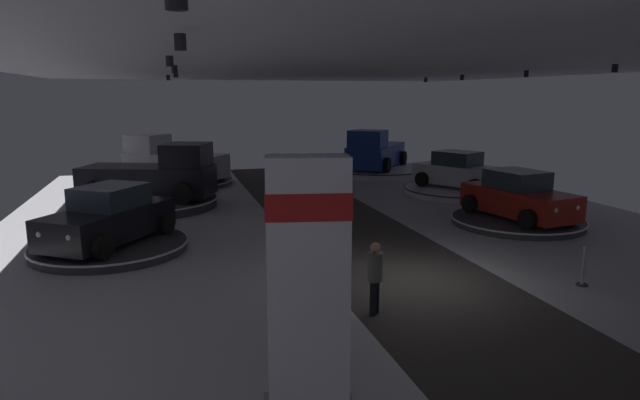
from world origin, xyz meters
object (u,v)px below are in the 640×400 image
(display_car_mid_left, at_px, (109,217))
(visitor_walking_near, at_px, (375,274))
(pickup_truck_deep_left, at_px, (170,161))
(display_platform_deep_right, at_px, (376,170))
(brand_sign_pylon, at_px, (308,292))
(display_car_mid_right, at_px, (518,197))
(display_platform_deep_left, at_px, (177,181))
(pickup_truck_far_left, at_px, (155,176))
(display_platform_far_right, at_px, (459,190))
(pickup_truck_deep_right, at_px, (375,152))
(display_platform_mid_left, at_px, (111,246))
(display_platform_mid_right, at_px, (517,221))
(display_car_far_right, at_px, (459,171))
(display_platform_far_left, at_px, (149,202))

(display_car_mid_left, distance_m, visitor_walking_near, 8.83)
(pickup_truck_deep_left, bearing_deg, display_platform_deep_right, 2.35)
(brand_sign_pylon, bearing_deg, display_car_mid_right, 43.16)
(pickup_truck_deep_left, distance_m, visitor_walking_near, 19.49)
(display_platform_deep_left, distance_m, pickup_truck_far_left, 6.10)
(display_platform_far_right, height_order, pickup_truck_deep_right, pickup_truck_deep_right)
(display_platform_mid_left, height_order, pickup_truck_deep_right, pickup_truck_deep_right)
(pickup_truck_deep_left, bearing_deg, display_car_mid_right, -47.07)
(display_platform_mid_left, xyz_separation_m, display_platform_mid_right, (13.86, -0.37, -0.01))
(display_car_far_right, xyz_separation_m, display_platform_mid_left, (-15.03, -5.84, -0.90))
(display_platform_deep_left, height_order, display_platform_far_left, display_platform_far_left)
(display_platform_far_right, relative_size, display_car_far_right, 1.14)
(brand_sign_pylon, distance_m, display_platform_deep_left, 22.45)
(display_platform_deep_left, distance_m, pickup_truck_deep_left, 1.09)
(display_platform_deep_left, xyz_separation_m, display_platform_mid_left, (-2.17, -12.31, 0.01))
(display_platform_deep_left, bearing_deg, visitor_walking_near, -78.86)
(display_platform_deep_left, distance_m, pickup_truck_deep_right, 11.37)
(display_platform_mid_left, distance_m, display_platform_far_left, 6.58)
(display_platform_deep_left, height_order, display_platform_far_right, display_platform_far_right)
(pickup_truck_deep_left, distance_m, display_platform_mid_right, 17.60)
(display_platform_mid_left, distance_m, visitor_walking_near, 8.86)
(display_platform_deep_left, xyz_separation_m, display_platform_deep_right, (11.50, 0.67, 0.07))
(display_platform_far_left, bearing_deg, brand_sign_pylon, -81.10)
(pickup_truck_deep_left, distance_m, display_platform_mid_left, 12.69)
(display_car_far_right, bearing_deg, display_platform_far_right, -62.27)
(display_car_far_right, relative_size, display_platform_far_left, 0.80)
(pickup_truck_deep_left, bearing_deg, display_platform_mid_right, -47.13)
(pickup_truck_far_left, bearing_deg, pickup_truck_deep_right, 27.41)
(display_car_mid_left, xyz_separation_m, display_platform_mid_right, (13.84, -0.40, -0.90))
(pickup_truck_deep_left, height_order, display_car_mid_right, pickup_truck_deep_left)
(brand_sign_pylon, relative_size, display_platform_deep_right, 0.64)
(pickup_truck_deep_left, bearing_deg, display_car_far_right, -26.93)
(display_car_far_right, height_order, display_platform_mid_right, display_car_far_right)
(display_car_mid_right, distance_m, display_platform_deep_right, 13.35)
(display_platform_mid_left, bearing_deg, display_car_far_right, 21.22)
(display_platform_far_left, bearing_deg, pickup_truck_far_left, -20.26)
(display_platform_far_right, xyz_separation_m, pickup_truck_far_left, (-13.80, 0.59, 1.15))
(pickup_truck_deep_left, relative_size, display_platform_mid_right, 1.17)
(display_platform_mid_left, height_order, display_car_mid_right, display_car_mid_right)
(pickup_truck_far_left, bearing_deg, display_platform_mid_right, -28.21)
(display_car_far_right, height_order, display_car_mid_left, display_car_far_right)
(pickup_truck_far_left, bearing_deg, display_platform_deep_left, 81.13)
(display_platform_mid_left, bearing_deg, pickup_truck_deep_left, 81.31)
(pickup_truck_far_left, bearing_deg, pickup_truck_deep_left, 83.79)
(display_platform_mid_left, distance_m, pickup_truck_deep_right, 18.58)
(brand_sign_pylon, bearing_deg, display_platform_far_left, 98.90)
(display_platform_mid_left, xyz_separation_m, visitor_walking_near, (5.89, -6.57, 0.75))
(display_platform_deep_left, height_order, display_car_far_right, display_car_far_right)
(visitor_walking_near, bearing_deg, display_car_far_right, 53.61)
(visitor_walking_near, bearing_deg, display_car_mid_right, 38.03)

